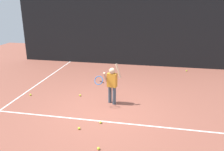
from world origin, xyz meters
name	(u,v)px	position (x,y,z in m)	size (l,w,h in m)	color
ground_plane	(104,111)	(0.00, 0.00, 0.00)	(20.00, 20.00, 0.00)	brown
court_line_baseline	(99,121)	(0.00, -0.64, 0.00)	(9.00, 0.05, 0.00)	white
court_line_sideline	(28,91)	(-3.15, 1.00, 0.00)	(0.05, 9.00, 0.00)	white
back_fence_windscreen	(128,28)	(0.00, 5.40, 1.88)	(11.51, 0.08, 3.76)	black
fence_post_0	(26,24)	(-5.60, 5.46, 1.95)	(0.09, 0.09, 3.91)	slate
fence_post_1	(128,26)	(0.00, 5.46, 1.95)	(0.09, 0.09, 3.91)	slate
tennis_player	(112,82)	(0.11, 0.57, 0.73)	(0.81, 0.57, 1.35)	#3F4C59
tennis_ball_0	(186,71)	(2.90, 4.70, 0.03)	(0.07, 0.07, 0.07)	#CCE033
tennis_ball_1	(79,128)	(-0.41, -1.16, 0.03)	(0.07, 0.07, 0.07)	#CCE033
tennis_ball_2	(31,95)	(-2.82, 0.64, 0.03)	(0.07, 0.07, 0.07)	#CCE033
tennis_ball_3	(80,95)	(-1.09, 0.93, 0.03)	(0.07, 0.07, 0.07)	#CCE033
tennis_ball_4	(99,148)	(0.30, -1.90, 0.03)	(0.07, 0.07, 0.07)	#CCE033
tennis_ball_5	(101,122)	(0.07, -0.76, 0.03)	(0.07, 0.07, 0.07)	#CCE033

